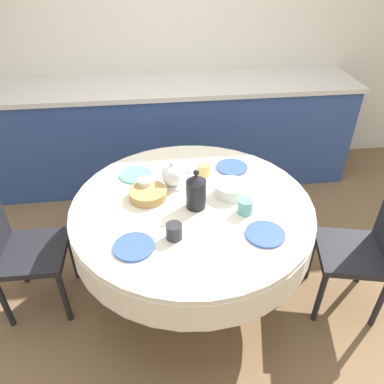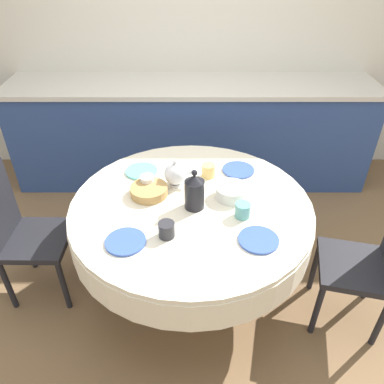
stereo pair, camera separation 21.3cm
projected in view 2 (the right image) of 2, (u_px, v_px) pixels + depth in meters
name	position (u px, v px, depth m)	size (l,w,h in m)	color
ground_plane	(192.00, 286.00, 2.60)	(12.00, 12.00, 0.00)	brown
wall_back	(193.00, 30.00, 3.28)	(7.00, 0.05, 2.60)	silver
kitchen_counter	(192.00, 133.00, 3.49)	(3.24, 0.64, 0.94)	#2D4784
dining_table	(192.00, 219.00, 2.25)	(1.42, 1.42, 0.73)	brown
chair_left	(373.00, 260.00, 2.11)	(0.48, 0.48, 0.92)	black
chair_right	(22.00, 230.00, 2.32)	(0.40, 0.40, 0.92)	black
plate_near_left	(126.00, 241.00, 1.90)	(0.21, 0.21, 0.01)	#3856AD
cup_near_left	(167.00, 230.00, 1.92)	(0.09, 0.09, 0.08)	#28282D
plate_near_right	(259.00, 240.00, 1.91)	(0.21, 0.21, 0.01)	#3856AD
cup_near_right	(244.00, 210.00, 2.05)	(0.09, 0.09, 0.08)	#5BA39E
plate_far_left	(142.00, 171.00, 2.45)	(0.21, 0.21, 0.01)	#60BCB7
cup_far_left	(148.00, 182.00, 2.28)	(0.09, 0.09, 0.08)	white
plate_far_right	(239.00, 170.00, 2.46)	(0.21, 0.21, 0.01)	#3856AD
cup_far_right	(209.00, 171.00, 2.39)	(0.09, 0.09, 0.08)	#DBB766
coffee_carafe	(195.00, 192.00, 2.09)	(0.11, 0.11, 0.25)	black
teapot	(176.00, 174.00, 2.29)	(0.19, 0.14, 0.18)	white
bread_basket	(150.00, 191.00, 2.23)	(0.22, 0.22, 0.05)	#AD844C
fruit_bowl	(232.00, 192.00, 2.21)	(0.19, 0.19, 0.07)	silver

